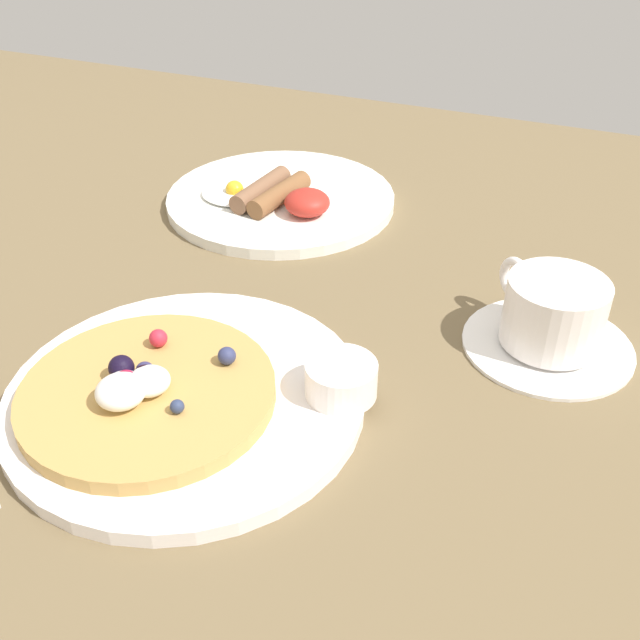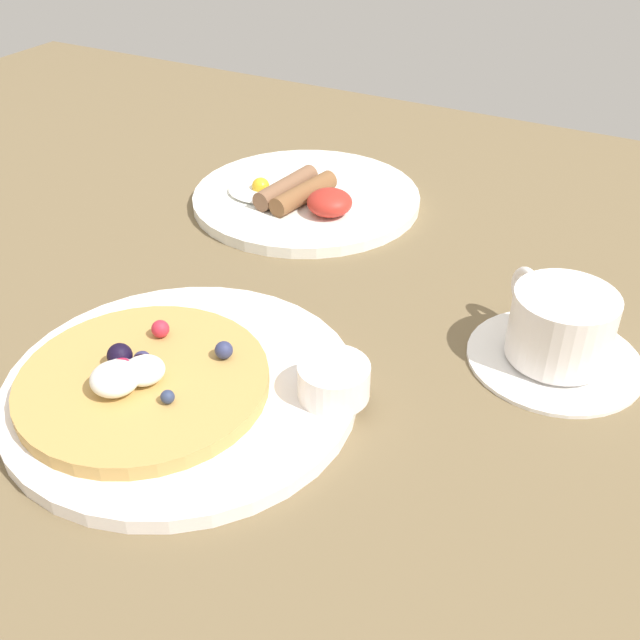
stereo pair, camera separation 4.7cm
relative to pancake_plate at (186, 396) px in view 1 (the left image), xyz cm
name	(u,v)px [view 1 (the left image)]	position (x,y,z in cm)	size (l,w,h in cm)	color
ground_plane	(304,379)	(6.20, 7.65, -2.10)	(179.82, 126.14, 3.00)	brown
pancake_plate	(186,396)	(0.00, 0.00, 0.00)	(26.73, 26.73, 1.20)	white
pancake_with_berries	(146,391)	(-1.94, -2.05, 1.46)	(18.60, 18.60, 3.32)	tan
syrup_ramekin	(341,379)	(10.78, 4.14, 1.98)	(5.31, 5.31, 2.68)	white
breakfast_plate	(281,199)	(-7.85, 33.22, 0.00)	(25.25, 25.25, 1.20)	white
fried_breakfast	(275,196)	(-7.35, 30.72, 1.61)	(15.29, 9.69, 2.84)	brown
coffee_saucer	(547,344)	(23.81, 17.54, -0.27)	(13.91, 13.91, 0.67)	white
coffee_cup	(553,310)	(23.70, 17.64, 2.98)	(9.51, 9.00, 5.61)	white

